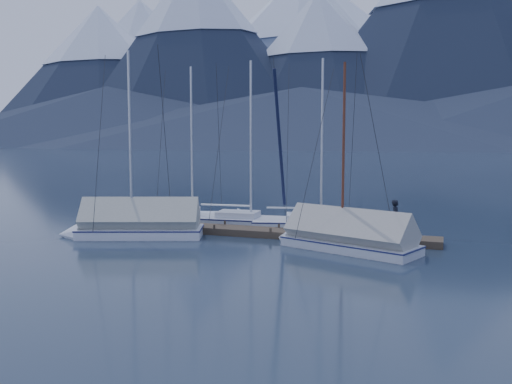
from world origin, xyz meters
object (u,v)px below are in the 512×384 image
sailboat_open_right (331,226)px  person (396,217)px  sailboat_covered_far (129,227)px  sailboat_open_mid (260,223)px  sailboat_open_left (201,219)px  sailboat_covered_near (339,239)px

sailboat_open_right → person: bearing=-36.3°
sailboat_covered_far → sailboat_open_mid: bearing=45.3°
sailboat_open_right → sailboat_covered_far: 10.64m
sailboat_open_right → person: sailboat_open_right is taller
sailboat_open_mid → person: 7.87m
sailboat_open_mid → person: sailboat_open_mid is taller
sailboat_open_left → sailboat_covered_far: (-1.25, -5.74, 0.32)m
sailboat_open_mid → sailboat_covered_near: sailboat_open_mid is taller
person → sailboat_open_left: bearing=81.4°
sailboat_open_right → sailboat_covered_far: (-8.99, -5.68, 0.31)m
sailboat_open_mid → sailboat_covered_near: bearing=-41.0°
sailboat_open_left → sailboat_open_right: size_ratio=0.99×
sailboat_open_right → sailboat_open_left: bearing=179.5°
sailboat_covered_near → person: (2.21, 2.44, 0.73)m
sailboat_open_mid → sailboat_open_right: size_ratio=1.00×
sailboat_open_left → sailboat_covered_near: size_ratio=1.09×
sailboat_open_left → sailboat_covered_near: bearing=-29.4°
sailboat_open_left → sailboat_open_right: sailboat_open_right is taller
sailboat_open_left → sailboat_covered_far: size_ratio=0.99×
sailboat_open_left → sailboat_covered_near: 10.52m
sailboat_open_left → sailboat_open_mid: (3.86, -0.57, 0.00)m
sailboat_open_mid → person: (7.50, -2.16, 1.00)m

